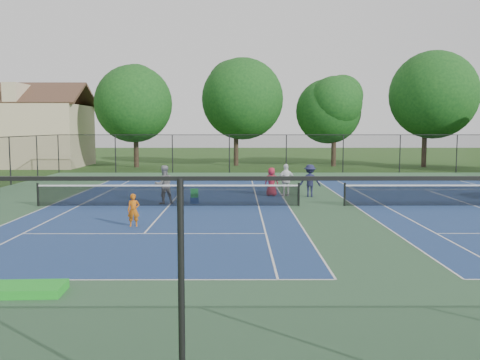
{
  "coord_description": "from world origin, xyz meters",
  "views": [
    {
      "loc": [
        -3.83,
        -24.17,
        3.59
      ],
      "look_at": [
        -3.74,
        -1.0,
        1.3
      ],
      "focal_mm": 40.0,
      "sensor_mm": 36.0,
      "label": 1
    }
  ],
  "objects_px": {
    "instructor": "(164,185)",
    "bystander_a": "(286,180)",
    "tree_back_b": "(236,95)",
    "ball_crate": "(195,200)",
    "bystander_b": "(310,181)",
    "child_player": "(134,210)",
    "bystander_c": "(272,182)",
    "tree_back_c": "(334,107)",
    "tree_back_d": "(426,91)",
    "tree_back_a": "(135,100)",
    "clapboard_house": "(29,133)",
    "ball_hopper": "(194,193)"
  },
  "relations": [
    {
      "from": "bystander_b",
      "to": "ball_crate",
      "type": "distance_m",
      "value": 6.29
    },
    {
      "from": "tree_back_c",
      "to": "tree_back_d",
      "type": "relative_size",
      "value": 0.81
    },
    {
      "from": "instructor",
      "to": "ball_hopper",
      "type": "height_order",
      "value": "instructor"
    },
    {
      "from": "child_player",
      "to": "bystander_c",
      "type": "distance_m",
      "value": 10.24
    },
    {
      "from": "instructor",
      "to": "ball_crate",
      "type": "relative_size",
      "value": 4.64
    },
    {
      "from": "tree_back_b",
      "to": "bystander_c",
      "type": "height_order",
      "value": "tree_back_b"
    },
    {
      "from": "child_player",
      "to": "instructor",
      "type": "height_order",
      "value": "instructor"
    },
    {
      "from": "bystander_c",
      "to": "ball_hopper",
      "type": "xyz_separation_m",
      "value": [
        -3.81,
        -2.7,
        -0.26
      ]
    },
    {
      "from": "tree_back_a",
      "to": "ball_crate",
      "type": "height_order",
      "value": "tree_back_a"
    },
    {
      "from": "instructor",
      "to": "bystander_b",
      "type": "xyz_separation_m",
      "value": [
        7.21,
        2.46,
        -0.07
      ]
    },
    {
      "from": "child_player",
      "to": "ball_hopper",
      "type": "bearing_deg",
      "value": 66.58
    },
    {
      "from": "tree_back_c",
      "to": "bystander_b",
      "type": "height_order",
      "value": "tree_back_c"
    },
    {
      "from": "instructor",
      "to": "ball_crate",
      "type": "distance_m",
      "value": 1.62
    },
    {
      "from": "clapboard_house",
      "to": "bystander_b",
      "type": "relative_size",
      "value": 6.42
    },
    {
      "from": "tree_back_a",
      "to": "instructor",
      "type": "xyz_separation_m",
      "value": [
        5.69,
        -23.2,
        -5.13
      ]
    },
    {
      "from": "tree_back_b",
      "to": "ball_hopper",
      "type": "relative_size",
      "value": 25.07
    },
    {
      "from": "bystander_a",
      "to": "bystander_c",
      "type": "bearing_deg",
      "value": -24.4
    },
    {
      "from": "tree_back_a",
      "to": "tree_back_b",
      "type": "relative_size",
      "value": 0.91
    },
    {
      "from": "tree_back_d",
      "to": "ball_crate",
      "type": "distance_m",
      "value": 30.59
    },
    {
      "from": "tree_back_c",
      "to": "bystander_c",
      "type": "height_order",
      "value": "tree_back_c"
    },
    {
      "from": "tree_back_d",
      "to": "child_player",
      "type": "distance_m",
      "value": 36.15
    },
    {
      "from": "tree_back_d",
      "to": "bystander_a",
      "type": "distance_m",
      "value": 25.72
    },
    {
      "from": "tree_back_a",
      "to": "bystander_a",
      "type": "relative_size",
      "value": 5.39
    },
    {
      "from": "tree_back_a",
      "to": "bystander_b",
      "type": "height_order",
      "value": "tree_back_a"
    },
    {
      "from": "tree_back_c",
      "to": "bystander_a",
      "type": "bearing_deg",
      "value": -106.35
    },
    {
      "from": "tree_back_d",
      "to": "tree_back_a",
      "type": "bearing_deg",
      "value": -180.0
    },
    {
      "from": "child_player",
      "to": "bystander_a",
      "type": "height_order",
      "value": "bystander_a"
    },
    {
      "from": "instructor",
      "to": "ball_hopper",
      "type": "distance_m",
      "value": 1.49
    },
    {
      "from": "tree_back_a",
      "to": "ball_hopper",
      "type": "distance_m",
      "value": 24.82
    },
    {
      "from": "tree_back_b",
      "to": "ball_crate",
      "type": "bearing_deg",
      "value": -94.28
    },
    {
      "from": "bystander_c",
      "to": "tree_back_a",
      "type": "bearing_deg",
      "value": -53.6
    },
    {
      "from": "child_player",
      "to": "tree_back_a",
      "type": "bearing_deg",
      "value": 93.37
    },
    {
      "from": "instructor",
      "to": "ball_hopper",
      "type": "xyz_separation_m",
      "value": [
        1.43,
        0.07,
        -0.41
      ]
    },
    {
      "from": "clapboard_house",
      "to": "bystander_a",
      "type": "xyz_separation_m",
      "value": [
        21.69,
        -21.52,
        -2.24
      ]
    },
    {
      "from": "bystander_c",
      "to": "tree_back_b",
      "type": "bearing_deg",
      "value": -76.84
    },
    {
      "from": "tree_back_c",
      "to": "tree_back_d",
      "type": "bearing_deg",
      "value": -7.13
    },
    {
      "from": "bystander_a",
      "to": "ball_crate",
      "type": "height_order",
      "value": "bystander_a"
    },
    {
      "from": "tree_back_b",
      "to": "child_player",
      "type": "bearing_deg",
      "value": -96.63
    },
    {
      "from": "tree_back_a",
      "to": "tree_back_d",
      "type": "height_order",
      "value": "tree_back_d"
    },
    {
      "from": "tree_back_d",
      "to": "instructor",
      "type": "height_order",
      "value": "tree_back_d"
    },
    {
      "from": "instructor",
      "to": "bystander_a",
      "type": "height_order",
      "value": "instructor"
    },
    {
      "from": "tree_back_c",
      "to": "ball_hopper",
      "type": "xyz_separation_m",
      "value": [
        -10.88,
        -24.13,
        -4.98
      ]
    },
    {
      "from": "bystander_a",
      "to": "child_player",
      "type": "bearing_deg",
      "value": 36.35
    },
    {
      "from": "tree_back_d",
      "to": "ball_crate",
      "type": "relative_size",
      "value": 26.51
    },
    {
      "from": "tree_back_c",
      "to": "bystander_b",
      "type": "relative_size",
      "value": 4.99
    },
    {
      "from": "instructor",
      "to": "tree_back_c",
      "type": "bearing_deg",
      "value": -137.45
    },
    {
      "from": "tree_back_c",
      "to": "ball_hopper",
      "type": "height_order",
      "value": "tree_back_c"
    },
    {
      "from": "bystander_c",
      "to": "ball_crate",
      "type": "distance_m",
      "value": 4.71
    },
    {
      "from": "tree_back_c",
      "to": "bystander_b",
      "type": "bearing_deg",
      "value": -103.2
    },
    {
      "from": "child_player",
      "to": "tree_back_b",
      "type": "bearing_deg",
      "value": 76.23
    }
  ]
}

